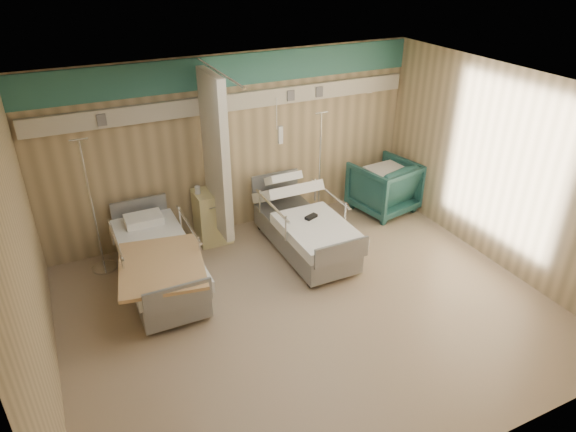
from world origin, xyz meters
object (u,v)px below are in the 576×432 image
Objects in this scene: bed_left at (159,268)px; bedside_cabinet at (212,216)px; bed_right at (304,232)px; visitor_armchair at (384,187)px; iv_stand_left at (100,245)px; iv_stand_right at (319,197)px.

bedside_cabinet is (1.05, 0.90, 0.11)m from bed_left.
bed_right is 2.19× the size of visitor_armchair.
bed_left is at bearing -2.66° from visitor_armchair.
bed_left is 1.39m from bedside_cabinet.
visitor_armchair is (1.85, 0.60, 0.13)m from bed_right.
bed_right is 2.96m from iv_stand_left.
bedside_cabinet is (-1.15, 0.90, 0.11)m from bed_right.
bed_left is 3.03m from iv_stand_right.
bedside_cabinet is at bearing 178.58° from iv_stand_right.
iv_stand_right is at bearing 16.35° from bed_left.
visitor_armchair reaches higher than bedside_cabinet.
bed_right is at bearing 6.89° from visitor_armchair.
bed_right is at bearing -15.96° from iv_stand_left.
visitor_armchair reaches higher than bed_right.
bedside_cabinet is at bearing 141.95° from bed_right.
iv_stand_right is (2.91, 0.85, 0.06)m from bed_left.
bed_left is 4.10m from visitor_armchair.
visitor_armchair reaches higher than bed_left.
iv_stand_right is (1.86, -0.05, -0.05)m from bedside_cabinet.
iv_stand_left is at bearing -179.35° from iv_stand_right.
bed_right is 1.00× the size of bed_left.
bed_right is at bearing -38.05° from bedside_cabinet.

